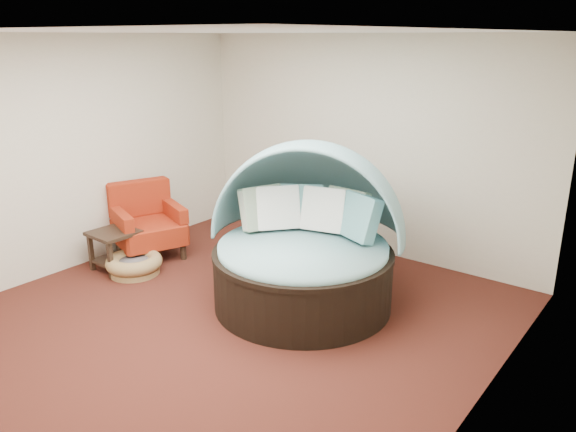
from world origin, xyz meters
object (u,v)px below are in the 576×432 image
Objects in this scene: canopy_daybed at (306,230)px; side_table at (115,245)px; pet_basket at (134,264)px; red_armchair at (147,223)px.

canopy_daybed reaches higher than side_table.
pet_basket is 0.84× the size of red_armchair.
red_armchair is at bearing 160.95° from canopy_daybed.
red_armchair is at bearing 124.22° from pet_basket.
side_table is (0.06, -0.56, -0.12)m from red_armchair.
pet_basket is at bearing 9.29° from side_table.
red_armchair reaches higher than pet_basket.
canopy_daybed is at bearing 18.21° from pet_basket.
red_armchair is 1.98× the size of side_table.
side_table is (-2.36, -0.73, -0.49)m from canopy_daybed.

